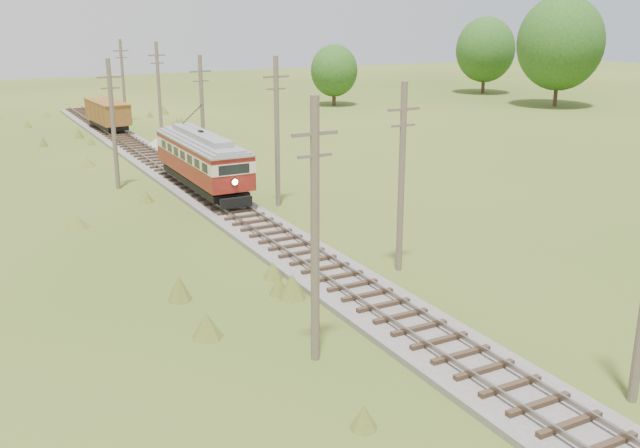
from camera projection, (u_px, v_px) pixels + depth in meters
railbed_main at (212, 198)px, 44.91m from camera, size 3.60×96.00×0.57m
streetcar at (202, 157)px, 45.59m from camera, size 2.87×11.83×5.38m
gondola at (108, 113)px, 69.42m from camera, size 2.97×7.84×2.56m
gravel_pile at (165, 141)px, 62.27m from camera, size 3.55×3.77×1.29m
utility_pole_r_2 at (402, 176)px, 31.66m from camera, size 1.60×0.30×8.60m
utility_pole_r_3 at (277, 131)px, 42.55m from camera, size 1.60×0.30×9.00m
utility_pole_r_4 at (202, 110)px, 53.54m from camera, size 1.60×0.30×8.40m
utility_pole_r_5 at (159, 91)px, 64.63m from camera, size 1.60×0.30×8.90m
utility_pole_r_6 at (123, 80)px, 75.56m from camera, size 1.60×0.30×8.70m
utility_pole_l_a at (315, 231)px, 23.15m from camera, size 1.60×0.30×9.00m
utility_pole_l_b at (113, 123)px, 46.74m from camera, size 1.60×0.30×8.60m
tree_right_4 at (560, 43)px, 87.39m from camera, size 10.50×10.50×13.53m
tree_right_5 at (485, 50)px, 102.26m from camera, size 8.40×8.40×10.82m
tree_mid_b at (334, 71)px, 89.38m from camera, size 5.88×5.88×7.57m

